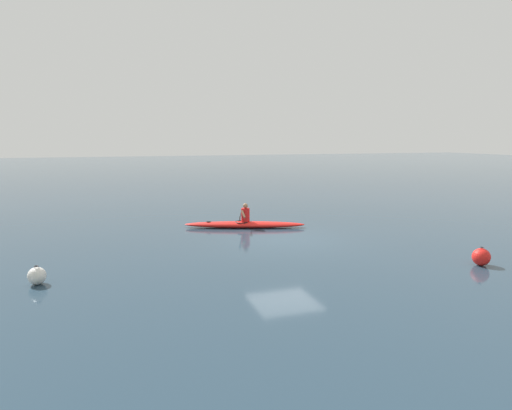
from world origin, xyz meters
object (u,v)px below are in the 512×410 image
Objects in this scene: mooring_buoy_red_near at (37,276)px; mooring_buoy_orange_mid at (481,257)px; kayaker at (245,214)px; kayak at (245,225)px.

mooring_buoy_orange_mid is at bearing 169.40° from mooring_buoy_red_near.
kayaker is 4.10× the size of mooring_buoy_orange_mid.
mooring_buoy_orange_mid is at bearing 124.10° from kayak.
mooring_buoy_orange_mid is (-5.11, 7.55, 0.13)m from kayak.
mooring_buoy_red_near is (7.25, 5.24, 0.10)m from kayak.
kayak is 9.12m from mooring_buoy_orange_mid.
kayak is at bearing -55.90° from mooring_buoy_orange_mid.
mooring_buoy_red_near is at bearing -10.60° from mooring_buoy_orange_mid.
kayaker reaches higher than mooring_buoy_orange_mid.
kayaker is 4.60× the size of mooring_buoy_red_near.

